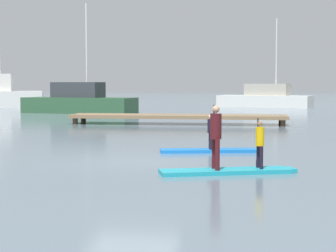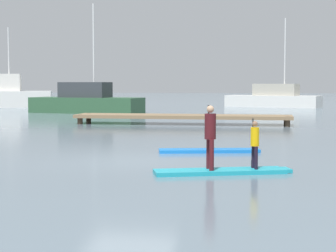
{
  "view_description": "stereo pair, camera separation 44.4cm",
  "coord_description": "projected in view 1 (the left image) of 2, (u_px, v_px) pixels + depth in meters",
  "views": [
    {
      "loc": [
        3.32,
        -15.75,
        2.17
      ],
      "look_at": [
        0.4,
        3.99,
        0.71
      ],
      "focal_mm": 61.78,
      "sensor_mm": 36.0,
      "label": 1
    },
    {
      "loc": [
        3.76,
        -15.68,
        2.17
      ],
      "look_at": [
        0.4,
        3.99,
        0.71
      ],
      "focal_mm": 61.78,
      "sensor_mm": 36.0,
      "label": 2
    }
  ],
  "objects": [
    {
      "name": "paddler_child_front",
      "position": [
        260.0,
        142.0,
        14.11
      ],
      "size": [
        0.26,
        0.39,
        1.22
      ],
      "color": "black",
      "rests_on": "paddleboard_far"
    },
    {
      "name": "fishing_boat_white_large",
      "position": [
        79.0,
        102.0,
        42.71
      ],
      "size": [
        8.74,
        4.17,
        8.01
      ],
      "color": "#2D5638",
      "rests_on": "ground"
    },
    {
      "name": "paddleboard_near",
      "position": [
        210.0,
        151.0,
        18.33
      ],
      "size": [
        3.24,
        1.29,
        0.1
      ],
      "color": "blue",
      "rests_on": "ground"
    },
    {
      "name": "floating_dock",
      "position": [
        178.0,
        117.0,
        30.95
      ],
      "size": [
        11.57,
        2.11,
        0.51
      ],
      "color": "#846B4C",
      "rests_on": "ground"
    },
    {
      "name": "trawler_grey_distant",
      "position": [
        265.0,
        98.0,
        53.68
      ],
      "size": [
        9.0,
        5.18,
        8.13
      ],
      "color": "silver",
      "rests_on": "ground"
    },
    {
      "name": "paddleboard_far",
      "position": [
        228.0,
        171.0,
        14.01
      ],
      "size": [
        3.37,
        1.68,
        0.1
      ],
      "color": "#1E9EB2",
      "rests_on": "ground"
    },
    {
      "name": "paddler_adult",
      "position": [
        216.0,
        133.0,
        13.89
      ],
      "size": [
        0.35,
        0.48,
        1.55
      ],
      "color": "#4C1419",
      "rests_on": "paddleboard_far"
    },
    {
      "name": "paddler_child_solo",
      "position": [
        210.0,
        130.0,
        18.27
      ],
      "size": [
        0.23,
        0.38,
        1.09
      ],
      "color": "black",
      "rests_on": "paddleboard_near"
    },
    {
      "name": "ground_plane",
      "position": [
        133.0,
        161.0,
        16.19
      ],
      "size": [
        240.0,
        240.0,
        0.0
      ],
      "primitive_type": "plane",
      "color": "slate"
    }
  ]
}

